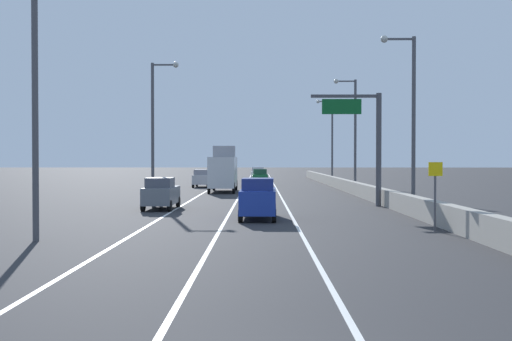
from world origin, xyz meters
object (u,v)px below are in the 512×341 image
at_px(car_gray_4, 161,193).
at_px(lamp_post_left_mid, 156,121).
at_px(lamp_post_left_near, 41,82).
at_px(car_white_2, 258,174).
at_px(speed_advisory_sign, 435,191).
at_px(lamp_post_right_third, 353,128).
at_px(box_truck, 223,171).
at_px(car_blue_3, 258,199).
at_px(lamp_post_right_fourth, 330,136).
at_px(car_green_1, 260,178).
at_px(car_silver_0, 202,178).
at_px(lamp_post_right_second, 410,111).
at_px(overhead_sign_gantry, 368,135).

bearing_deg(car_gray_4, lamp_post_left_mid, 101.62).
distance_m(lamp_post_left_near, car_white_2, 64.57).
relative_size(speed_advisory_sign, lamp_post_right_third, 0.28).
relative_size(car_white_2, box_truck, 0.58).
bearing_deg(car_gray_4, car_white_2, 83.21).
relative_size(lamp_post_left_mid, car_blue_3, 2.26).
bearing_deg(car_blue_3, lamp_post_left_mid, 117.44).
relative_size(lamp_post_left_mid, car_gray_4, 2.38).
bearing_deg(car_white_2, lamp_post_right_fourth, -46.84).
distance_m(lamp_post_left_near, car_green_1, 48.68).
height_order(car_silver_0, car_green_1, car_green_1).
bearing_deg(lamp_post_right_second, overhead_sign_gantry, 120.24).
height_order(overhead_sign_gantry, box_truck, overhead_sign_gantry).
bearing_deg(car_blue_3, lamp_post_left_near, -133.28).
relative_size(lamp_post_right_third, car_white_2, 2.42).
height_order(car_blue_3, box_truck, box_truck).
distance_m(car_white_2, car_blue_3, 55.17).
xyz_separation_m(lamp_post_right_second, box_truck, (-12.59, 21.18, -4.04)).
bearing_deg(lamp_post_left_mid, lamp_post_right_second, -30.29).
bearing_deg(lamp_post_right_fourth, car_white_2, 133.16).
height_order(speed_advisory_sign, box_truck, box_truck).
height_order(lamp_post_right_fourth, car_silver_0, lamp_post_right_fourth).
bearing_deg(car_blue_3, speed_advisory_sign, -35.63).
distance_m(lamp_post_right_fourth, lamp_post_left_near, 56.72).
relative_size(lamp_post_left_near, car_white_2, 2.42).
xyz_separation_m(car_white_2, car_gray_4, (-5.83, -48.97, -0.00)).
distance_m(speed_advisory_sign, car_green_1, 45.15).
relative_size(car_white_2, car_gray_4, 0.98).
relative_size(car_green_1, car_blue_3, 0.93).
bearing_deg(box_truck, car_green_1, 74.53).
relative_size(overhead_sign_gantry, lamp_post_right_second, 0.71).
height_order(overhead_sign_gantry, lamp_post_left_near, lamp_post_left_near).
height_order(lamp_post_left_near, car_white_2, lamp_post_left_near).
relative_size(speed_advisory_sign, car_silver_0, 0.72).
xyz_separation_m(speed_advisory_sign, car_white_2, (-7.91, 60.66, -0.77)).
xyz_separation_m(lamp_post_left_near, box_truck, (4.78, 35.20, -4.04)).
height_order(lamp_post_right_third, car_silver_0, lamp_post_right_third).
height_order(overhead_sign_gantry, car_gray_4, overhead_sign_gantry).
xyz_separation_m(lamp_post_right_second, car_blue_3, (-9.17, -5.32, -5.00)).
xyz_separation_m(lamp_post_left_mid, car_blue_3, (7.96, -15.32, -5.00)).
height_order(lamp_post_left_mid, car_green_1, lamp_post_left_mid).
relative_size(car_silver_0, car_blue_3, 0.88).
height_order(car_white_2, car_blue_3, car_blue_3).
relative_size(speed_advisory_sign, lamp_post_right_fourth, 0.28).
bearing_deg(speed_advisory_sign, box_truck, 109.10).
relative_size(lamp_post_right_third, lamp_post_left_mid, 1.00).
distance_m(lamp_post_left_mid, car_silver_0, 22.04).
xyz_separation_m(lamp_post_right_third, lamp_post_right_fourth, (0.20, 20.02, 0.00)).
bearing_deg(lamp_post_right_third, car_silver_0, 143.13).
bearing_deg(box_truck, car_blue_3, -82.65).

